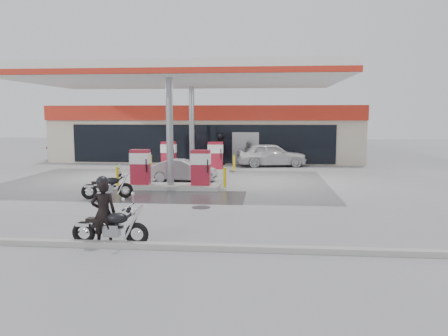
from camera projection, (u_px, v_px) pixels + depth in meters
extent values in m
plane|color=gray|center=(160.00, 196.00, 18.04)|extent=(90.00, 90.00, 0.00)
cube|color=#4C4C4F|center=(172.00, 197.00, 17.99)|extent=(6.00, 3.00, 0.00)
cylinder|color=#38383A|center=(201.00, 207.00, 15.88)|extent=(0.70, 0.70, 0.01)
cube|color=gray|center=(95.00, 244.00, 11.11)|extent=(28.00, 0.25, 0.15)
cube|color=beige|center=(209.00, 133.00, 33.61)|extent=(22.00, 8.00, 4.00)
cube|color=black|center=(202.00, 144.00, 29.70)|extent=(18.00, 0.10, 2.60)
cube|color=red|center=(201.00, 113.00, 29.38)|extent=(22.00, 0.25, 1.00)
cube|color=navy|center=(306.00, 113.00, 28.69)|extent=(3.50, 0.12, 0.80)
cube|color=gray|center=(246.00, 149.00, 29.42)|extent=(1.80, 0.14, 2.20)
cube|color=silver|center=(182.00, 77.00, 22.34)|extent=(16.00, 10.00, 0.60)
cube|color=red|center=(158.00, 70.00, 17.47)|extent=(16.00, 0.12, 0.24)
cube|color=red|center=(197.00, 87.00, 27.26)|extent=(16.00, 0.12, 0.24)
cylinder|color=gray|center=(170.00, 132.00, 19.70)|extent=(0.32, 0.32, 5.00)
cylinder|color=gray|center=(192.00, 128.00, 25.63)|extent=(0.32, 0.32, 5.00)
cube|color=#9E9E99|center=(171.00, 186.00, 20.00)|extent=(4.50, 1.30, 0.18)
cube|color=maroon|center=(140.00, 167.00, 20.03)|extent=(0.85, 0.48, 1.60)
cube|color=maroon|center=(201.00, 168.00, 19.77)|extent=(0.85, 0.48, 1.60)
cube|color=silver|center=(140.00, 158.00, 19.98)|extent=(0.88, 0.52, 0.50)
cube|color=silver|center=(201.00, 159.00, 19.72)|extent=(0.88, 0.52, 0.50)
cylinder|color=gold|center=(117.00, 176.00, 20.18)|extent=(0.14, 0.14, 0.90)
cylinder|color=gold|center=(225.00, 177.00, 19.72)|extent=(0.14, 0.14, 0.90)
cube|color=#9E9E99|center=(192.00, 170.00, 25.93)|extent=(4.50, 1.30, 0.18)
cube|color=maroon|center=(169.00, 155.00, 25.96)|extent=(0.85, 0.48, 1.60)
cube|color=maroon|center=(215.00, 155.00, 25.70)|extent=(0.85, 0.48, 1.60)
cube|color=silver|center=(169.00, 148.00, 25.91)|extent=(0.88, 0.52, 0.50)
cube|color=silver|center=(215.00, 149.00, 25.65)|extent=(0.88, 0.52, 0.50)
cylinder|color=gold|center=(151.00, 162.00, 26.11)|extent=(0.14, 0.14, 0.90)
cylinder|color=gold|center=(234.00, 163.00, 25.65)|extent=(0.14, 0.14, 0.90)
torus|color=black|center=(137.00, 234.00, 11.18)|extent=(0.62, 0.15, 0.62)
torus|color=black|center=(84.00, 233.00, 11.32)|extent=(0.62, 0.15, 0.62)
cube|color=gray|center=(112.00, 230.00, 11.23)|extent=(0.41, 0.25, 0.31)
cube|color=black|center=(106.00, 226.00, 11.24)|extent=(0.92, 0.11, 0.08)
ellipsoid|color=black|center=(117.00, 218.00, 11.18)|extent=(0.58, 0.33, 0.29)
cube|color=black|center=(98.00, 220.00, 11.24)|extent=(0.57, 0.25, 0.10)
cylinder|color=silver|center=(128.00, 206.00, 11.11)|extent=(0.04, 0.78, 0.04)
sphere|color=silver|center=(133.00, 211.00, 11.12)|extent=(0.18, 0.18, 0.18)
cylinder|color=silver|center=(95.00, 232.00, 11.44)|extent=(0.92, 0.09, 0.08)
imported|color=black|center=(103.00, 213.00, 11.20)|extent=(0.72, 0.58, 1.70)
torus|color=black|center=(125.00, 190.00, 17.70)|extent=(0.63, 0.32, 0.62)
torus|color=black|center=(89.00, 192.00, 17.41)|extent=(0.63, 0.32, 0.62)
cube|color=gray|center=(108.00, 189.00, 17.55)|extent=(0.47, 0.36, 0.31)
cube|color=black|center=(104.00, 187.00, 17.51)|extent=(0.91, 0.37, 0.08)
ellipsoid|color=black|center=(112.00, 181.00, 17.55)|extent=(0.65, 0.48, 0.29)
cube|color=black|center=(99.00, 183.00, 17.45)|extent=(0.61, 0.40, 0.10)
cylinder|color=silver|center=(120.00, 173.00, 17.57)|extent=(0.27, 0.76, 0.04)
sphere|color=silver|center=(123.00, 176.00, 17.61)|extent=(0.18, 0.18, 0.18)
cylinder|color=silver|center=(96.00, 191.00, 17.60)|extent=(0.91, 0.35, 0.08)
imported|color=silver|center=(271.00, 155.00, 28.58)|extent=(4.79, 2.53, 1.55)
imported|color=slate|center=(249.00, 154.00, 28.31)|extent=(0.83, 0.95, 1.67)
imported|color=gray|center=(183.00, 170.00, 22.11)|extent=(3.48, 1.50, 1.12)
imported|color=#511113|center=(74.00, 153.00, 32.73)|extent=(3.85, 2.11, 1.06)
imported|color=black|center=(220.00, 150.00, 29.46)|extent=(1.23, 1.11, 2.01)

